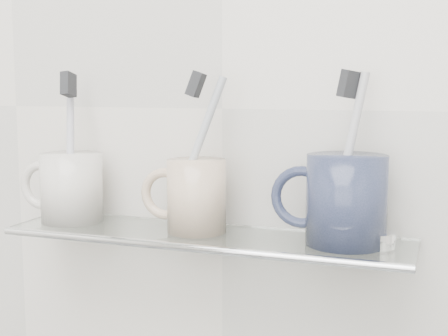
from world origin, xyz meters
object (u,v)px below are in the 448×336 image
at_px(mug_center, 197,196).
at_px(mug_left, 72,187).
at_px(shelf_glass, 205,236).
at_px(mug_right, 346,200).

bearing_deg(mug_center, mug_left, 165.26).
xyz_separation_m(shelf_glass, mug_left, (-0.19, 0.00, 0.05)).
bearing_deg(mug_center, mug_right, -14.74).
bearing_deg(mug_left, mug_center, -15.61).
height_order(shelf_glass, mug_left, mug_left).
distance_m(mug_left, mug_center, 0.18).
xyz_separation_m(mug_left, mug_center, (0.18, 0.00, -0.00)).
relative_size(shelf_glass, mug_right, 4.88).
distance_m(shelf_glass, mug_center, 0.05).
relative_size(mug_left, mug_center, 1.01).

